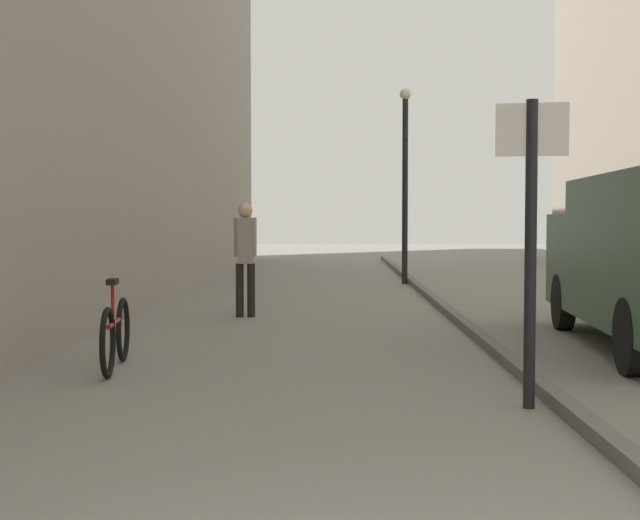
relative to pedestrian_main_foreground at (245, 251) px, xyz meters
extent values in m
plane|color=gray|center=(1.78, 0.23, -1.07)|extent=(80.00, 80.00, 0.00)
cube|color=#615F5B|center=(3.36, 0.23, -1.01)|extent=(0.16, 40.00, 0.12)
cylinder|color=black|center=(0.09, 0.00, -0.64)|extent=(0.13, 0.13, 0.87)
cylinder|color=black|center=(-0.09, 0.00, -0.64)|extent=(0.13, 0.13, 0.87)
cube|color=gray|center=(0.00, 0.00, 0.17)|extent=(0.24, 0.21, 0.74)
cylinder|color=gray|center=(0.13, 0.00, 0.23)|extent=(0.10, 0.10, 0.63)
cylinder|color=gray|center=(-0.13, 0.00, 0.23)|extent=(0.10, 0.10, 0.63)
sphere|color=tan|center=(0.00, 0.00, 0.66)|extent=(0.24, 0.24, 0.24)
cube|color=#335138|center=(5.65, -1.43, -0.07)|extent=(2.07, 1.62, 1.33)
cube|color=black|center=(5.68, -0.91, 0.22)|extent=(1.66, 0.16, 0.58)
cylinder|color=black|center=(4.75, -1.52, -0.67)|extent=(0.28, 0.81, 0.80)
cylinder|color=black|center=(4.49, -5.21, -0.67)|extent=(0.28, 0.81, 0.80)
cylinder|color=black|center=(3.10, -6.76, 0.23)|extent=(0.10, 0.10, 2.60)
cube|color=white|center=(3.10, -6.76, 1.28)|extent=(0.60, 0.14, 0.44)
cylinder|color=black|center=(3.17, 7.26, 1.18)|extent=(0.14, 0.14, 4.50)
sphere|color=beige|center=(3.17, 7.26, 3.55)|extent=(0.28, 0.28, 0.28)
torus|color=black|center=(-0.93, -4.41, -0.71)|extent=(0.13, 0.72, 0.72)
torus|color=black|center=(-0.83, -5.45, -0.71)|extent=(0.13, 0.72, 0.72)
cylinder|color=maroon|center=(-0.88, -4.93, -0.56)|extent=(0.14, 0.95, 0.05)
cylinder|color=maroon|center=(-0.86, -5.12, -0.34)|extent=(0.04, 0.04, 0.40)
cube|color=black|center=(-0.86, -5.12, -0.12)|extent=(0.12, 0.25, 0.06)
camera|label=1|loc=(1.45, -14.12, 0.54)|focal=49.02mm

